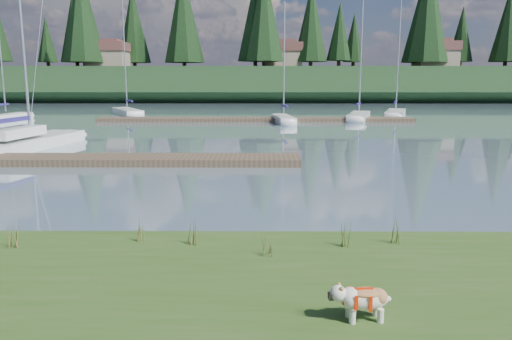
{
  "coord_description": "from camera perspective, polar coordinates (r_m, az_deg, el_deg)",
  "views": [
    {
      "loc": [
        2.33,
        -11.5,
        3.48
      ],
      "look_at": [
        2.26,
        -0.5,
        1.47
      ],
      "focal_mm": 35.0,
      "sensor_mm": 36.0,
      "label": 1
    }
  ],
  "objects": [
    {
      "name": "mud_lip",
      "position": [
        10.73,
        -12.33,
        -8.41
      ],
      "size": [
        60.0,
        0.5,
        0.14
      ],
      "primitive_type": "cube",
      "color": "#33281C",
      "rests_on": "ground"
    },
    {
      "name": "house_1",
      "position": [
        82.67,
        3.02,
        13.02
      ],
      "size": [
        6.3,
        5.3,
        4.65
      ],
      "color": "gray",
      "rests_on": "ridge"
    },
    {
      "name": "dock_near",
      "position": [
        21.71,
        -16.57,
        1.12
      ],
      "size": [
        16.0,
        2.0,
        0.3
      ],
      "primitive_type": "cube",
      "color": "#4C3D2C",
      "rests_on": "ground"
    },
    {
      "name": "ground",
      "position": [
        41.71,
        -2.83,
        5.58
      ],
      "size": [
        200.0,
        200.0,
        0.0
      ],
      "primitive_type": "plane",
      "color": "gray",
      "rests_on": "ground"
    },
    {
      "name": "house_0",
      "position": [
        85.14,
        -16.62,
        12.54
      ],
      "size": [
        6.3,
        5.3,
        4.65
      ],
      "color": "gray",
      "rests_on": "ridge"
    },
    {
      "name": "sailboat_bg_1",
      "position": [
        51.69,
        -14.66,
        6.55
      ],
      "size": [
        5.04,
        7.89,
        11.99
      ],
      "rotation": [
        0.0,
        0.0,
        2.04
      ],
      "color": "white",
      "rests_on": "ground"
    },
    {
      "name": "weed_3",
      "position": [
        10.45,
        -25.97,
        -6.78
      ],
      "size": [
        0.17,
        0.14,
        0.56
      ],
      "color": "#475B23",
      "rests_on": "bank"
    },
    {
      "name": "conifer_5",
      "position": [
        82.81,
        9.54,
        15.33
      ],
      "size": [
        3.96,
        3.96,
        10.35
      ],
      "color": "#382619",
      "rests_on": "ridge"
    },
    {
      "name": "sailboat_main",
      "position": [
        27.8,
        -24.41,
        3.13
      ],
      "size": [
        3.42,
        10.44,
        14.6
      ],
      "rotation": [
        0.0,
        0.0,
        1.43
      ],
      "color": "white",
      "rests_on": "ground"
    },
    {
      "name": "ridge",
      "position": [
        84.54,
        -1.2,
        9.71
      ],
      "size": [
        200.0,
        20.0,
        5.0
      ],
      "primitive_type": "cube",
      "color": "#183118",
      "rests_on": "ground"
    },
    {
      "name": "weed_4",
      "position": [
        9.05,
        1.3,
        -8.72
      ],
      "size": [
        0.17,
        0.14,
        0.4
      ],
      "color": "#475B23",
      "rests_on": "bank"
    },
    {
      "name": "weed_1",
      "position": [
        9.66,
        -7.23,
        -7.23
      ],
      "size": [
        0.17,
        0.14,
        0.53
      ],
      "color": "#475B23",
      "rests_on": "bank"
    },
    {
      "name": "sailboat_bg_2",
      "position": [
        40.67,
        3.04,
        5.93
      ],
      "size": [
        1.86,
        6.28,
        9.49
      ],
      "rotation": [
        0.0,
        0.0,
        1.68
      ],
      "color": "white",
      "rests_on": "ground"
    },
    {
      "name": "sailboat_bg_4",
      "position": [
        49.57,
        15.71,
        6.35
      ],
      "size": [
        3.88,
        7.91,
        11.55
      ],
      "rotation": [
        0.0,
        0.0,
        1.26
      ],
      "color": "white",
      "rests_on": "ground"
    },
    {
      "name": "conifer_2",
      "position": [
        84.67,
        -19.28,
        16.65
      ],
      "size": [
        6.6,
        6.6,
        16.05
      ],
      "color": "#382619",
      "rests_on": "ridge"
    },
    {
      "name": "bulldog",
      "position": [
        6.89,
        12.15,
        -14.1
      ],
      "size": [
        0.82,
        0.38,
        0.49
      ],
      "rotation": [
        0.0,
        0.0,
        3.22
      ],
      "color": "silver",
      "rests_on": "bank"
    },
    {
      "name": "sailboat_bg_0",
      "position": [
        47.42,
        -26.26,
        5.5
      ],
      "size": [
        2.09,
        6.68,
        9.69
      ],
      "rotation": [
        0.0,
        0.0,
        1.45
      ],
      "color": "white",
      "rests_on": "ground"
    },
    {
      "name": "house_2",
      "position": [
        85.21,
        19.82,
        12.36
      ],
      "size": [
        6.3,
        5.3,
        4.65
      ],
      "color": "gray",
      "rests_on": "ridge"
    },
    {
      "name": "conifer_4",
      "position": [
        78.1,
        0.92,
        17.45
      ],
      "size": [
        6.16,
        6.16,
        15.1
      ],
      "color": "#382619",
      "rests_on": "ridge"
    },
    {
      "name": "weed_2",
      "position": [
        9.64,
        10.19,
        -7.01
      ],
      "size": [
        0.17,
        0.14,
        0.66
      ],
      "color": "#475B23",
      "rests_on": "bank"
    },
    {
      "name": "dock_far",
      "position": [
        41.64,
        -0.07,
        5.79
      ],
      "size": [
        26.0,
        2.2,
        0.3
      ],
      "primitive_type": "cube",
      "color": "#4C3D2C",
      "rests_on": "ground"
    },
    {
      "name": "weed_0",
      "position": [
        10.04,
        -13.16,
        -6.7
      ],
      "size": [
        0.17,
        0.14,
        0.55
      ],
      "color": "#475B23",
      "rests_on": "bank"
    },
    {
      "name": "conifer_6",
      "position": [
        84.2,
        19.0,
        17.01
      ],
      "size": [
        7.04,
        7.04,
        17.0
      ],
      "color": "#382619",
      "rests_on": "ridge"
    },
    {
      "name": "sailboat_bg_3",
      "position": [
        44.92,
        11.74,
        6.14
      ],
      "size": [
        3.49,
        7.74,
        11.24
      ],
      "rotation": [
        0.0,
        0.0,
        1.3
      ],
      "color": "white",
      "rests_on": "ground"
    },
    {
      "name": "conifer_7",
      "position": [
        91.95,
        26.9,
        14.73
      ],
      "size": [
        5.28,
        5.28,
        13.2
      ],
      "color": "#382619",
      "rests_on": "ridge"
    },
    {
      "name": "weed_5",
      "position": [
        10.04,
        15.53,
        -6.59
      ],
      "size": [
        0.17,
        0.14,
        0.63
      ],
      "color": "#475B23",
      "rests_on": "bank"
    },
    {
      "name": "conifer_3",
      "position": [
        84.81,
        -8.29,
        15.86
      ],
      "size": [
        4.84,
        4.84,
        12.25
      ],
      "color": "#382619",
      "rests_on": "ridge"
    }
  ]
}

